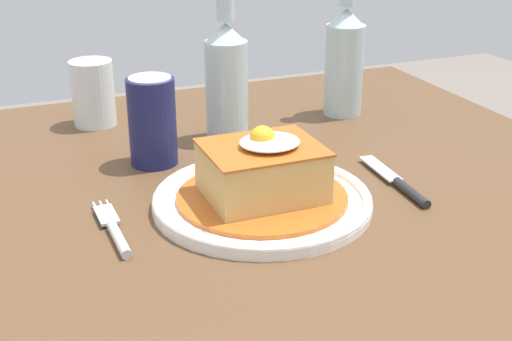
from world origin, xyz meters
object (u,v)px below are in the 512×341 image
(soda_can, at_px, (152,121))
(drinking_glass, at_px, (93,98))
(main_plate, at_px, (262,200))
(fork, at_px, (115,231))
(beer_bottle_clear_far, at_px, (226,75))
(beer_bottle_clear, at_px, (345,56))
(knife, at_px, (402,185))

(soda_can, distance_m, drinking_glass, 0.20)
(main_plate, bearing_deg, fork, -177.69)
(main_plate, height_order, beer_bottle_clear_far, beer_bottle_clear_far)
(fork, distance_m, beer_bottle_clear_far, 0.35)
(main_plate, distance_m, fork, 0.18)
(soda_can, relative_size, beer_bottle_clear_far, 0.47)
(soda_can, xyz_separation_m, beer_bottle_clear, (0.35, 0.09, 0.04))
(beer_bottle_clear_far, distance_m, drinking_glass, 0.23)
(knife, relative_size, soda_can, 1.34)
(beer_bottle_clear, bearing_deg, drinking_glass, 165.81)
(main_plate, distance_m, beer_bottle_clear_far, 0.26)
(main_plate, height_order, knife, main_plate)
(fork, distance_m, drinking_glass, 0.39)
(main_plate, bearing_deg, beer_bottle_clear_far, 80.07)
(knife, height_order, beer_bottle_clear, beer_bottle_clear)
(beer_bottle_clear, relative_size, beer_bottle_clear_far, 1.00)
(drinking_glass, bearing_deg, fork, -96.96)
(fork, xyz_separation_m, drinking_glass, (0.05, 0.39, 0.04))
(main_plate, xyz_separation_m, soda_can, (-0.09, 0.19, 0.05))
(fork, relative_size, beer_bottle_clear_far, 0.53)
(fork, bearing_deg, drinking_glass, 83.04)
(knife, relative_size, beer_bottle_clear, 0.62)
(fork, height_order, knife, same)
(main_plate, bearing_deg, drinking_glass, 109.47)
(fork, bearing_deg, knife, -2.21)
(beer_bottle_clear, relative_size, drinking_glass, 2.53)
(beer_bottle_clear, bearing_deg, soda_can, -164.79)
(main_plate, distance_m, beer_bottle_clear, 0.39)
(soda_can, bearing_deg, knife, -37.28)
(fork, height_order, beer_bottle_clear, beer_bottle_clear)
(soda_can, bearing_deg, beer_bottle_clear_far, 23.89)
(beer_bottle_clear_far, bearing_deg, fork, -131.88)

